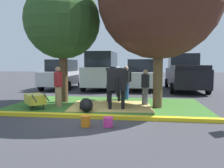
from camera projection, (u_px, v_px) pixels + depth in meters
The scene contains 17 objects.
ground_plane at pixel (89, 117), 7.38m from camera, with size 80.00×80.00×0.00m, color #38383D.
grass_island at pixel (107, 105), 9.45m from camera, with size 7.95×4.29×0.02m, color #386B28.
curb_yellow at pixel (96, 117), 7.18m from camera, with size 9.15×0.24×0.12m, color yellow.
hay_bedding at pixel (111, 106), 9.13m from camera, with size 3.20×2.40×0.04m, color tan.
shade_tree_left at pixel (63, 22), 9.87m from camera, with size 3.31×3.31×5.27m.
cow_holstein at pixel (115, 78), 9.32m from camera, with size 1.11×3.10×1.60m.
calf_lying at pixel (86, 105), 8.26m from camera, with size 0.80×1.33×0.48m.
person_handler at pixel (126, 82), 10.85m from camera, with size 0.53×0.34×1.63m.
person_visitor_near at pixel (58, 85), 9.01m from camera, with size 0.34×0.50×1.63m.
person_visitor_far at pixel (145, 86), 9.31m from camera, with size 0.34×0.51×1.51m.
wheelbarrow at pixel (35, 99), 8.61m from camera, with size 1.33×1.37×0.63m.
bucket_orange at pixel (86, 121), 6.24m from camera, with size 0.29×0.29×0.31m.
bucket_pink at pixel (108, 122), 6.22m from camera, with size 0.29×0.29×0.27m.
sedan_silver at pixel (62, 74), 15.75m from camera, with size 2.05×4.42×2.02m.
suv_dark_grey at pixel (102, 71), 15.36m from camera, with size 2.16×4.62×2.52m.
hatchback_white at pixel (141, 75), 15.09m from camera, with size 2.05×4.42×2.02m.
pickup_truck_black at pixel (185, 73), 14.66m from camera, with size 2.26×5.42×2.42m.
Camera 1 is at (1.73, -7.08, 1.75)m, focal length 36.05 mm.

